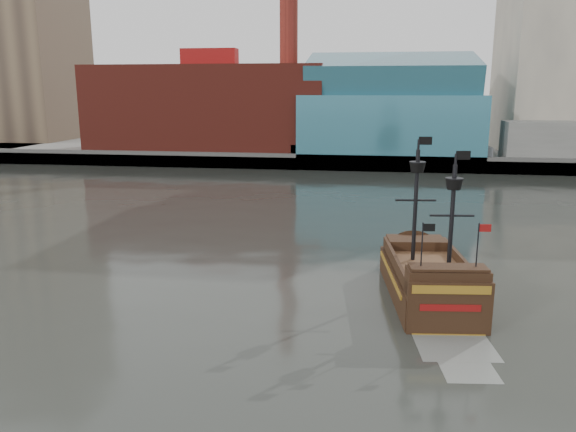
# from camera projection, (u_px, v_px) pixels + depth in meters

# --- Properties ---
(ground) EXTENTS (400.00, 400.00, 0.00)m
(ground) POSITION_uv_depth(u_px,v_px,m) (231.00, 326.00, 31.37)
(ground) COLOR #282B26
(ground) RESTS_ON ground
(promenade_far) EXTENTS (220.00, 60.00, 2.00)m
(promenade_far) POSITION_uv_depth(u_px,v_px,m) (338.00, 146.00, 119.84)
(promenade_far) COLOR slate
(promenade_far) RESTS_ON ground
(seawall) EXTENTS (220.00, 1.00, 2.60)m
(seawall) POSITION_uv_depth(u_px,v_px,m) (327.00, 162.00, 91.34)
(seawall) COLOR #4C4C49
(seawall) RESTS_ON ground
(skyline) EXTENTS (149.00, 45.00, 62.00)m
(skyline) POSITION_uv_depth(u_px,v_px,m) (366.00, 27.00, 106.71)
(skyline) COLOR brown
(skyline) RESTS_ON promenade_far
(pirate_ship) EXTENTS (5.89, 14.79, 10.77)m
(pirate_ship) POSITION_uv_depth(u_px,v_px,m) (428.00, 283.00, 35.31)
(pirate_ship) COLOR black
(pirate_ship) RESTS_ON ground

